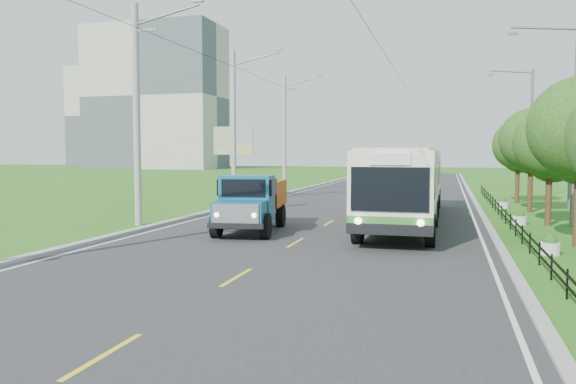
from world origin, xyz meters
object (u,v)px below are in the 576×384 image
at_px(pole_near, 137,114).
at_px(planter_near, 550,246).
at_px(pole_mid, 234,126).
at_px(bus, 408,179).
at_px(billboard_left, 233,145).
at_px(streetlight_far, 528,130).
at_px(tree_back, 519,148).
at_px(planter_far, 503,203).
at_px(tree_fifth, 532,143).
at_px(planter_mid, 520,218).
at_px(pole_far, 285,132).
at_px(streetlight_mid, 572,117).
at_px(dump_truck, 251,200).
at_px(tree_fourth, 551,147).

xyz_separation_m(pole_near, planter_near, (16.86, -3.00, -4.81)).
bearing_deg(pole_mid, pole_near, -90.00).
height_order(pole_near, bus, pole_near).
bearing_deg(pole_near, billboard_left, 94.72).
distance_m(pole_mid, streetlight_far, 20.16).
bearing_deg(tree_back, planter_far, -106.88).
distance_m(planter_far, billboard_left, 18.56).
relative_size(streetlight_far, bus, 0.51).
bearing_deg(billboard_left, tree_fifth, -11.28).
bearing_deg(planter_mid, pole_near, -163.48).
height_order(pole_far, streetlight_mid, pole_far).
relative_size(pole_far, planter_near, 14.93).
relative_size(pole_near, dump_truck, 1.68).
xyz_separation_m(pole_near, tree_back, (18.12, 17.14, -1.44)).
bearing_deg(planter_far, bus, -121.26).
distance_m(streetlight_far, bus, 16.31).
bearing_deg(streetlight_mid, pole_mid, 159.68).
height_order(pole_mid, billboard_left, pole_mid).
relative_size(pole_mid, planter_far, 14.93).
distance_m(pole_far, planter_near, 32.19).
distance_m(pole_mid, planter_mid, 18.88).
height_order(pole_mid, tree_fourth, pole_mid).
height_order(planter_far, bus, bus).
height_order(tree_back, bus, tree_back).
distance_m(pole_mid, tree_back, 18.89).
bearing_deg(tree_back, pole_mid, -164.16).
relative_size(pole_near, bus, 0.57).
xyz_separation_m(pole_far, dump_truck, (5.69, -24.62, -3.73)).
bearing_deg(pole_near, bus, 21.40).
xyz_separation_m(pole_mid, planter_far, (16.86, 1.00, -4.81)).
bearing_deg(pole_far, planter_far, -33.12).
bearing_deg(planter_far, dump_truck, -129.35).
distance_m(pole_near, pole_mid, 12.00).
distance_m(tree_back, streetlight_far, 2.37).
xyz_separation_m(pole_mid, dump_truck, (5.69, -12.62, -3.73)).
distance_m(pole_far, billboard_left, 9.17).
distance_m(pole_far, streetlight_far, 19.56).
bearing_deg(streetlight_far, planter_mid, -98.30).
distance_m(tree_back, billboard_left, 19.48).
distance_m(pole_near, pole_far, 24.00).
bearing_deg(tree_fifth, bus, -134.20).
xyz_separation_m(pole_mid, tree_fourth, (18.12, -6.86, -1.51)).
bearing_deg(tree_fifth, pole_near, -148.41).
height_order(tree_back, planter_near, tree_back).
bearing_deg(dump_truck, pole_far, 95.48).
distance_m(tree_fifth, billboard_left, 19.74).
xyz_separation_m(tree_fifth, streetlight_far, (0.79, 7.86, 1.05)).
bearing_deg(tree_fifth, planter_near, -95.08).
xyz_separation_m(pole_far, tree_fifth, (18.12, -12.86, -1.24)).
bearing_deg(pole_mid, tree_fourth, -20.74).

